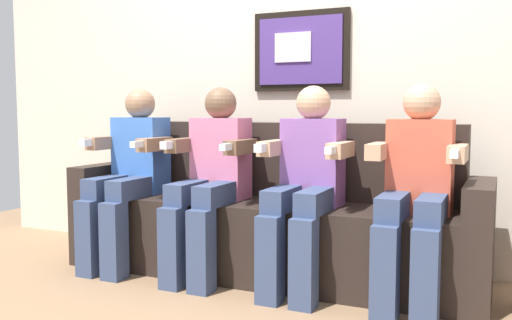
# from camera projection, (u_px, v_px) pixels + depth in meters

# --- Properties ---
(ground_plane) EXTENTS (6.31, 6.31, 0.00)m
(ground_plane) POSITION_uv_depth(u_px,v_px,m) (245.00, 291.00, 3.03)
(ground_plane) COLOR #8C6B4C
(back_wall_assembly) EXTENTS (4.86, 0.10, 2.60)m
(back_wall_assembly) POSITION_uv_depth(u_px,v_px,m) (295.00, 60.00, 3.61)
(back_wall_assembly) COLOR beige
(back_wall_assembly) RESTS_ON ground_plane
(couch) EXTENTS (2.46, 0.58, 0.90)m
(couch) POSITION_uv_depth(u_px,v_px,m) (268.00, 223.00, 3.30)
(couch) COLOR #2D231E
(couch) RESTS_ON ground_plane
(person_leftmost) EXTENTS (0.46, 0.56, 1.11)m
(person_leftmost) POSITION_uv_depth(u_px,v_px,m) (130.00, 170.00, 3.48)
(person_leftmost) COLOR #3F72CC
(person_leftmost) RESTS_ON ground_plane
(person_left_center) EXTENTS (0.46, 0.56, 1.11)m
(person_left_center) POSITION_uv_depth(u_px,v_px,m) (211.00, 174.00, 3.24)
(person_left_center) COLOR pink
(person_left_center) RESTS_ON ground_plane
(person_right_center) EXTENTS (0.46, 0.56, 1.11)m
(person_right_center) POSITION_uv_depth(u_px,v_px,m) (306.00, 179.00, 3.01)
(person_right_center) COLOR #8C59A5
(person_right_center) RESTS_ON ground_plane
(person_rightmost) EXTENTS (0.46, 0.56, 1.11)m
(person_rightmost) POSITION_uv_depth(u_px,v_px,m) (416.00, 185.00, 2.77)
(person_rightmost) COLOR #D8593F
(person_rightmost) RESTS_ON ground_plane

